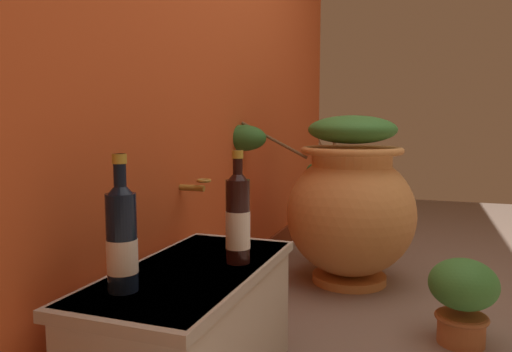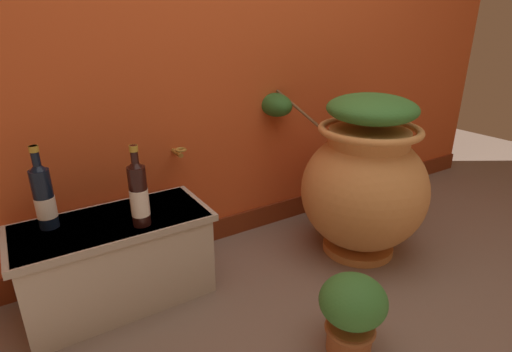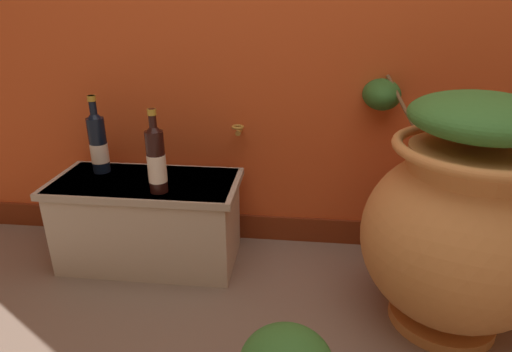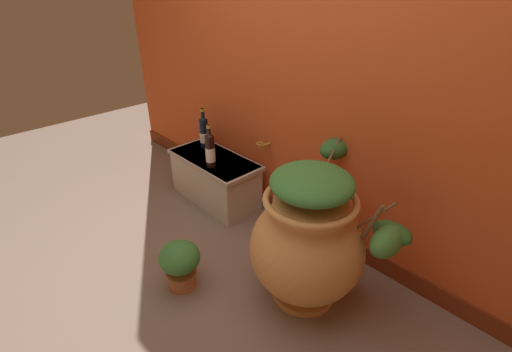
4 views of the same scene
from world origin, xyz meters
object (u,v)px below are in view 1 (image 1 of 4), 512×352
(wine_bottle_middle, at_px, (238,217))
(potted_shrub, at_px, (463,295))
(wine_bottle_left, at_px, (122,236))
(terracotta_urn, at_px, (348,202))

(wine_bottle_middle, height_order, potted_shrub, wine_bottle_middle)
(wine_bottle_left, relative_size, wine_bottle_middle, 1.01)
(terracotta_urn, relative_size, wine_bottle_left, 2.73)
(potted_shrub, bearing_deg, wine_bottle_left, 135.73)
(potted_shrub, bearing_deg, terracotta_urn, 41.94)
(wine_bottle_middle, relative_size, potted_shrub, 1.06)
(wine_bottle_middle, distance_m, potted_shrub, 0.94)
(wine_bottle_left, height_order, potted_shrub, wine_bottle_left)
(terracotta_urn, distance_m, wine_bottle_left, 1.49)
(wine_bottle_left, xyz_separation_m, wine_bottle_middle, (0.33, -0.18, 0.00))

